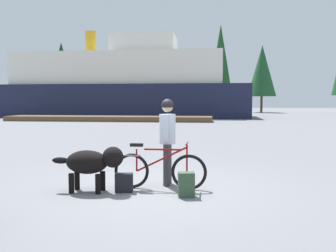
% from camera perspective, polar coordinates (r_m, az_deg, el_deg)
% --- Properties ---
extents(ground_plane, '(160.00, 160.00, 0.00)m').
position_cam_1_polar(ground_plane, '(7.15, -2.65, -9.58)').
color(ground_plane, slate).
extents(bicycle, '(1.77, 0.44, 0.89)m').
position_cam_1_polar(bicycle, '(6.99, -1.38, -6.79)').
color(bicycle, black).
rests_on(bicycle, ground_plane).
extents(person_cyclist, '(0.32, 0.53, 1.71)m').
position_cam_1_polar(person_cyclist, '(7.26, -0.09, -1.15)').
color(person_cyclist, '#333338').
rests_on(person_cyclist, ground_plane).
extents(dog, '(1.35, 0.51, 0.84)m').
position_cam_1_polar(dog, '(6.89, -11.65, -5.50)').
color(dog, black).
rests_on(dog, ground_plane).
extents(backpack, '(0.31, 0.25, 0.43)m').
position_cam_1_polar(backpack, '(6.48, 2.85, -9.06)').
color(backpack, '#334C33').
rests_on(backpack, ground_plane).
extents(handbag_pannier, '(0.34, 0.22, 0.34)m').
position_cam_1_polar(handbag_pannier, '(6.86, -6.83, -8.72)').
color(handbag_pannier, black).
rests_on(handbag_pannier, ground_plane).
extents(dock_pier, '(16.89, 2.75, 0.40)m').
position_cam_1_polar(dock_pier, '(30.54, -9.18, 1.14)').
color(dock_pier, brown).
rests_on(dock_pier, ground_plane).
extents(ferry_boat, '(26.11, 7.95, 8.84)m').
position_cam_1_polar(ferry_boat, '(38.66, -7.23, 6.07)').
color(ferry_boat, '#191E38').
rests_on(ferry_boat, ground_plane).
extents(pine_tree_far_left, '(4.10, 4.10, 9.99)m').
position_cam_1_polar(pine_tree_far_left, '(55.60, -16.17, 8.49)').
color(pine_tree_far_left, '#4C331E').
rests_on(pine_tree_far_left, ground_plane).
extents(pine_tree_center, '(3.10, 3.10, 11.31)m').
position_cam_1_polar(pine_tree_center, '(47.94, 8.14, 9.96)').
color(pine_tree_center, '#4C331E').
rests_on(pine_tree_center, ground_plane).
extents(pine_tree_mid_back, '(3.96, 3.96, 9.36)m').
position_cam_1_polar(pine_tree_mid_back, '(53.43, 14.36, 8.28)').
color(pine_tree_mid_back, '#4C331E').
rests_on(pine_tree_mid_back, ground_plane).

